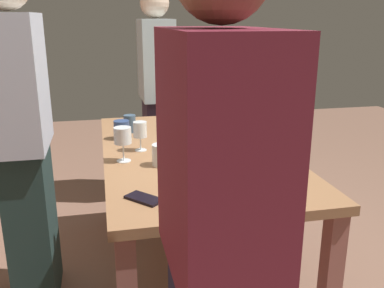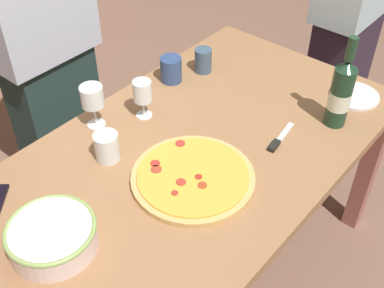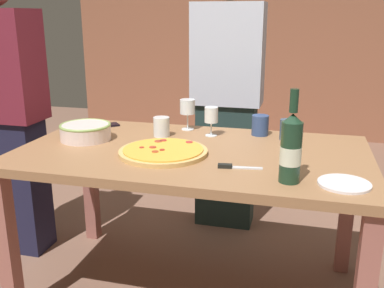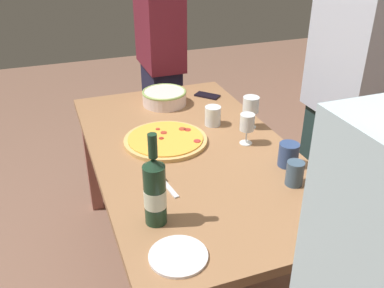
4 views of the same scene
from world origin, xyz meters
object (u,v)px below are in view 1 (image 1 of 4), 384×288
at_px(cup_ceramic, 130,124).
at_px(pizza_knife, 218,134).
at_px(cup_amber, 161,155).
at_px(cell_phone, 144,199).
at_px(wine_glass_by_bottle, 123,136).
at_px(wine_glass_near_pizza, 140,130).
at_px(person_host, 157,96).
at_px(person_guest_left, 217,260).
at_px(dining_table, 192,166).
at_px(pizza, 215,152).
at_px(cup_spare, 122,130).
at_px(person_guest_right, 23,142).
at_px(wine_bottle, 224,105).
at_px(serving_bowl, 214,181).
at_px(side_plate, 213,118).

xyz_separation_m(cup_ceramic, pizza_knife, (-0.18, -0.49, -0.05)).
height_order(cup_amber, cell_phone, cup_amber).
distance_m(wine_glass_by_bottle, cup_ceramic, 0.54).
bearing_deg(wine_glass_near_pizza, cup_ceramic, 3.90).
relative_size(person_host, person_guest_left, 1.01).
relative_size(pizza_knife, person_host, 0.11).
bearing_deg(pizza_knife, dining_table, 138.40).
xyz_separation_m(pizza, cup_amber, (-0.10, 0.29, 0.04)).
bearing_deg(cup_spare, person_guest_left, -173.34).
height_order(person_host, person_guest_left, person_host).
relative_size(dining_table, person_host, 0.99).
height_order(wine_glass_near_pizza, person_guest_right, person_guest_right).
distance_m(dining_table, wine_bottle, 0.59).
distance_m(dining_table, serving_bowl, 0.57).
height_order(cup_amber, person_guest_right, person_guest_right).
xyz_separation_m(pizza, person_guest_left, (-1.01, 0.27, 0.04)).
xyz_separation_m(dining_table, wine_glass_near_pizza, (0.03, 0.26, 0.20)).
height_order(cup_spare, person_guest_left, person_guest_left).
xyz_separation_m(serving_bowl, cup_ceramic, (0.97, 0.25, 0.01)).
bearing_deg(wine_glass_by_bottle, cup_spare, -2.12).
relative_size(wine_glass_by_bottle, side_plate, 0.86).
distance_m(cup_spare, pizza_knife, 0.55).
distance_m(serving_bowl, pizza_knife, 0.82).
relative_size(side_plate, pizza_knife, 1.05).
distance_m(pizza, person_guest_right, 0.92).
distance_m(wine_glass_by_bottle, pizza_knife, 0.67).
xyz_separation_m(serving_bowl, cell_phone, (-0.02, 0.27, -0.04)).
distance_m(cup_spare, person_host, 1.00).
height_order(wine_bottle, person_host, person_host).
distance_m(person_host, person_guest_right, 1.45).
height_order(wine_bottle, cup_spare, wine_bottle).
distance_m(cup_amber, cup_ceramic, 0.63).
relative_size(cup_spare, cell_phone, 0.72).
distance_m(pizza, cup_ceramic, 0.65).
bearing_deg(pizza, wine_bottle, -20.12).
bearing_deg(person_host, wine_glass_near_pizza, -12.43).
height_order(pizza, wine_glass_by_bottle, wine_glass_by_bottle).
bearing_deg(cup_ceramic, wine_glass_near_pizza, -176.10).
height_order(serving_bowl, wine_glass_by_bottle, wine_glass_by_bottle).
xyz_separation_m(dining_table, cup_amber, (-0.21, 0.19, 0.14)).
bearing_deg(person_guest_left, pizza_knife, -6.73).
xyz_separation_m(serving_bowl, cup_amber, (0.35, 0.16, 0.01)).
height_order(pizza, cell_phone, pizza).
xyz_separation_m(pizza_knife, person_host, (0.99, 0.22, 0.05)).
bearing_deg(dining_table, wine_bottle, -33.59).
relative_size(pizza, wine_glass_near_pizza, 2.64).
distance_m(cup_ceramic, cell_phone, 0.99).
bearing_deg(serving_bowl, person_host, -0.60).
distance_m(cup_amber, side_plate, 0.98).
height_order(pizza, cup_amber, cup_amber).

